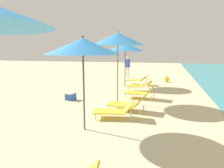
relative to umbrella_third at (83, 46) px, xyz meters
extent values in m
cylinder|color=#4C4C51|center=(0.00, 0.00, -1.25)|extent=(0.05, 0.05, 2.08)
cone|color=#338CD8|center=(0.00, 0.00, 0.00)|extent=(2.03, 2.03, 0.44)
sphere|color=#4C4C51|center=(0.00, 0.00, 0.25)|extent=(0.06, 0.06, 0.06)
cube|color=yellow|center=(0.39, 1.16, -2.07)|extent=(1.11, 0.77, 0.04)
cube|color=yellow|center=(1.03, 1.28, -1.89)|extent=(0.42, 0.63, 0.36)
cylinder|color=silver|center=(0.04, 0.84, -2.19)|extent=(0.04, 0.04, 0.20)
cylinder|color=silver|center=(-0.06, 1.32, -2.19)|extent=(0.04, 0.04, 0.20)
cylinder|color=silver|center=(1.14, 1.05, -2.19)|extent=(0.04, 0.04, 0.20)
cylinder|color=silver|center=(1.05, 1.53, -2.19)|extent=(0.04, 0.04, 0.20)
cylinder|color=olive|center=(0.18, 3.26, -1.10)|extent=(0.05, 0.05, 2.39)
cone|color=#338CD8|center=(0.18, 3.26, 0.35)|extent=(2.19, 2.19, 0.51)
sphere|color=olive|center=(0.18, 3.26, 0.63)|extent=(0.06, 0.06, 0.06)
cube|color=yellow|center=(0.84, 4.30, -2.05)|extent=(1.14, 0.81, 0.04)
cube|color=yellow|center=(1.50, 4.20, -1.84)|extent=(0.39, 0.70, 0.39)
cylinder|color=silver|center=(0.38, 4.07, -2.18)|extent=(0.04, 0.04, 0.23)
cylinder|color=silver|center=(0.46, 4.64, -2.18)|extent=(0.04, 0.04, 0.23)
cylinder|color=silver|center=(1.54, 3.91, -2.18)|extent=(0.04, 0.04, 0.23)
cylinder|color=silver|center=(1.62, 4.47, -2.18)|extent=(0.04, 0.04, 0.23)
cube|color=yellow|center=(0.62, 2.19, -2.08)|extent=(1.12, 0.77, 0.04)
cube|color=yellow|center=(1.28, 2.10, -1.89)|extent=(0.41, 0.68, 0.37)
cylinder|color=silver|center=(0.16, 1.97, -2.20)|extent=(0.04, 0.04, 0.19)
cylinder|color=silver|center=(0.23, 2.51, -2.20)|extent=(0.04, 0.04, 0.19)
cylinder|color=silver|center=(1.31, 1.82, -2.20)|extent=(0.04, 0.04, 0.19)
cylinder|color=silver|center=(1.39, 2.36, -2.20)|extent=(0.04, 0.04, 0.19)
cylinder|color=#4C4C51|center=(-0.30, 7.31, -1.23)|extent=(0.05, 0.05, 2.13)
cone|color=#338CD8|center=(-0.30, 7.31, 0.09)|extent=(2.21, 2.21, 0.50)
sphere|color=#4C4C51|center=(-0.30, 7.31, 0.37)|extent=(0.06, 0.06, 0.06)
cube|color=yellow|center=(0.11, 8.28, -2.01)|extent=(1.14, 0.80, 0.04)
cube|color=yellow|center=(0.79, 8.15, -1.84)|extent=(0.47, 0.68, 0.32)
cylinder|color=silver|center=(-0.36, 8.10, -2.16)|extent=(0.04, 0.04, 0.26)
cylinder|color=silver|center=(-0.26, 8.61, -2.16)|extent=(0.04, 0.04, 0.26)
cylinder|color=silver|center=(0.79, 7.89, -2.16)|extent=(0.04, 0.04, 0.26)
cylinder|color=silver|center=(0.88, 8.40, -2.16)|extent=(0.04, 0.04, 0.26)
cube|color=yellow|center=(0.55, 6.04, -2.01)|extent=(1.04, 0.71, 0.04)
cube|color=yellow|center=(1.22, 6.10, -1.87)|extent=(0.43, 0.65, 0.27)
cylinder|color=silver|center=(0.18, 5.74, -2.16)|extent=(0.04, 0.04, 0.27)
cylinder|color=silver|center=(0.13, 6.26, -2.16)|extent=(0.04, 0.04, 0.27)
cylinder|color=silver|center=(1.26, 5.84, -2.16)|extent=(0.04, 0.04, 0.27)
cylinder|color=silver|center=(1.21, 6.36, -2.16)|extent=(0.04, 0.04, 0.27)
cylinder|color=silver|center=(-1.03, 11.67, -1.88)|extent=(0.11, 0.11, 0.83)
cylinder|color=silver|center=(-0.88, 11.61, -1.88)|extent=(0.11, 0.11, 0.83)
cube|color=#334CB2|center=(-0.96, 11.64, -1.15)|extent=(0.42, 0.34, 0.62)
sphere|color=beige|center=(-0.96, 11.64, -0.73)|extent=(0.23, 0.23, 0.23)
cube|color=#2659B2|center=(-1.94, 3.21, -2.15)|extent=(0.42, 0.47, 0.28)
cube|color=white|center=(-1.94, 3.21, -1.99)|extent=(0.43, 0.48, 0.05)
sphere|color=yellow|center=(2.13, 9.94, -2.10)|extent=(0.38, 0.38, 0.38)
camera|label=1|loc=(2.19, -5.37, -0.09)|focal=34.47mm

